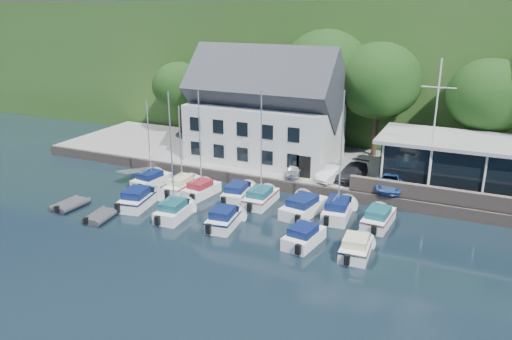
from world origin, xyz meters
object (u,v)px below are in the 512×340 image
object	(u,v)px
car_dgrey	(352,172)
boat_r1_6	(341,158)
harbor_building	(265,115)
car_silver	(294,170)
boat_r1_7	(379,216)
club_pavilion	(459,162)
car_blue	(390,181)
boat_r1_0	(149,141)
boat_r2_2	(224,217)
boat_r2_0	(138,197)
boat_r1_2	(200,149)
dinghy_1	(100,215)
boat_r1_4	(261,154)
boat_r1_1	(180,145)
boat_r2_1	(172,163)
boat_r1_5	(304,205)
boat_r2_3	(304,235)
flagpole	(434,129)
boat_r2_4	(356,245)
dinghy_0	(70,204)
car_white	(332,173)
boat_r1_3	(238,191)

from	to	relation	value
car_dgrey	boat_r1_6	distance (m)	7.07
harbor_building	car_silver	bearing A→B (deg)	-39.65
boat_r1_7	club_pavilion	bearing A→B (deg)	64.54
car_blue	boat_r1_0	distance (m)	21.05
boat_r1_0	boat_r2_2	bearing A→B (deg)	-19.63
boat_r2_0	boat_r1_2	bearing A→B (deg)	41.08
boat_r2_0	dinghy_1	xyz separation A→B (m)	(-0.99, -3.42, -0.44)
boat_r1_4	boat_r1_7	xyz separation A→B (m)	(9.61, -0.14, -3.61)
boat_r1_1	boat_r1_4	distance (m)	7.54
car_silver	boat_r2_1	distance (m)	12.37
boat_r1_5	boat_r2_3	bearing A→B (deg)	-60.61
flagpole	boat_r2_4	size ratio (longest dim) A/B	2.29
boat_r1_7	boat_r2_0	size ratio (longest dim) A/B	0.99
boat_r2_0	dinghy_1	bearing A→B (deg)	-116.02
harbor_building	boat_r2_0	world-z (taller)	harbor_building
car_blue	dinghy_1	xyz separation A→B (m)	(-19.27, -13.24, -1.35)
boat_r2_0	dinghy_1	distance (m)	3.59
boat_r2_2	dinghy_0	size ratio (longest dim) A/B	1.66
boat_r2_1	boat_r2_4	xyz separation A→B (m)	(14.14, -0.15, -3.75)
car_white	boat_r1_7	bearing A→B (deg)	-32.41
boat_r1_3	boat_r2_1	world-z (taller)	boat_r2_1
dinghy_1	boat_r1_2	bearing A→B (deg)	52.58
boat_r1_0	boat_r1_4	xyz separation A→B (m)	(10.81, 0.10, 0.16)
boat_r1_6	boat_r2_1	xyz separation A→B (m)	(-11.36, -5.37, -0.28)
boat_r1_1	boat_r1_5	bearing A→B (deg)	-2.55
flagpole	boat_r2_3	xyz separation A→B (m)	(-6.72, -10.66, -5.70)
car_dgrey	boat_r2_1	size ratio (longest dim) A/B	0.50
boat_r1_0	boat_r2_0	size ratio (longest dim) A/B	1.46
boat_r1_7	dinghy_0	bearing A→B (deg)	-159.57
boat_r1_7	dinghy_1	xyz separation A→B (m)	(-19.48, -7.84, -0.37)
boat_r1_5	boat_r2_3	xyz separation A→B (m)	(1.79, -4.97, -0.03)
car_white	boat_r2_2	bearing A→B (deg)	-100.46
flagpole	boat_r2_1	world-z (taller)	flagpole
boat_r1_0	boat_r2_1	xyz separation A→B (m)	(5.92, -5.22, 0.30)
car_dgrey	boat_r1_1	distance (m)	15.16
boat_r1_1	boat_r1_2	distance (m)	2.11
harbor_building	boat_r1_0	world-z (taller)	harbor_building
boat_r1_6	boat_r2_4	xyz separation A→B (m)	(2.79, -5.52, -4.03)
boat_r2_0	boat_r1_6	bearing A→B (deg)	6.90
club_pavilion	boat_r1_1	bearing A→B (deg)	-158.63
boat_r2_0	dinghy_0	world-z (taller)	boat_r2_0
club_pavilion	boat_r1_3	size ratio (longest dim) A/B	2.38
boat_r2_4	dinghy_1	size ratio (longest dim) A/B	1.63
boat_r1_2	boat_r2_0	distance (m)	6.41
car_silver	boat_r2_2	world-z (taller)	car_silver
dinghy_0	boat_r1_5	bearing A→B (deg)	24.50
car_blue	boat_r1_3	size ratio (longest dim) A/B	0.72
harbor_building	boat_r2_3	size ratio (longest dim) A/B	2.88
harbor_building	boat_r1_3	size ratio (longest dim) A/B	2.59
club_pavilion	flagpole	world-z (taller)	flagpole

